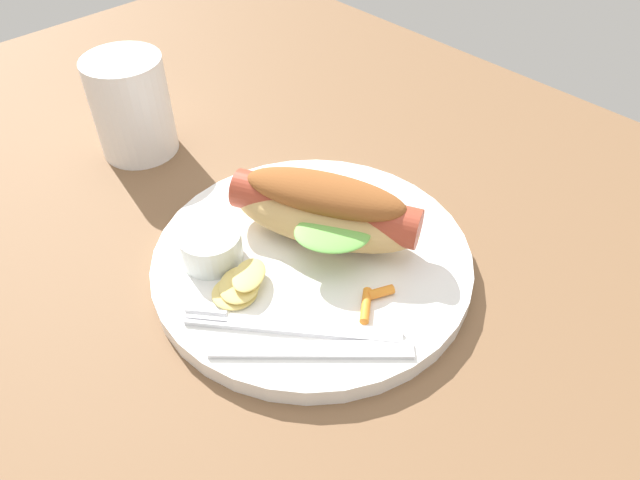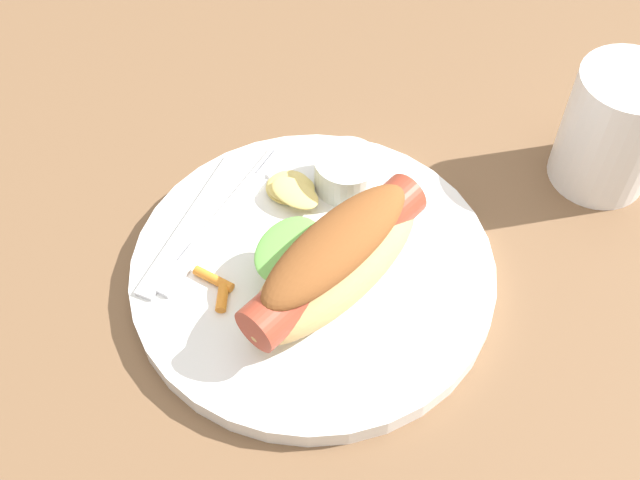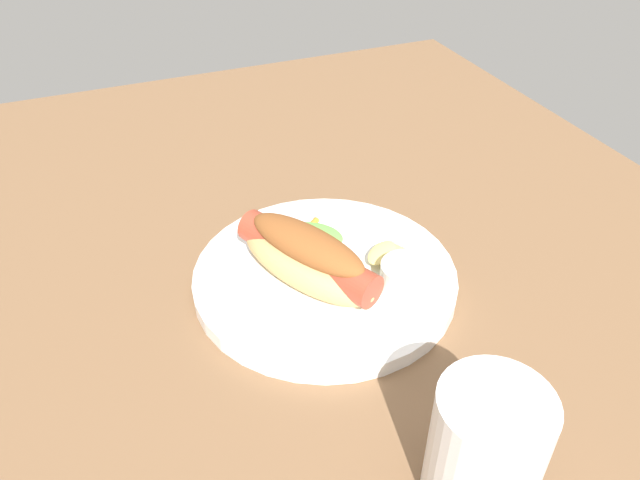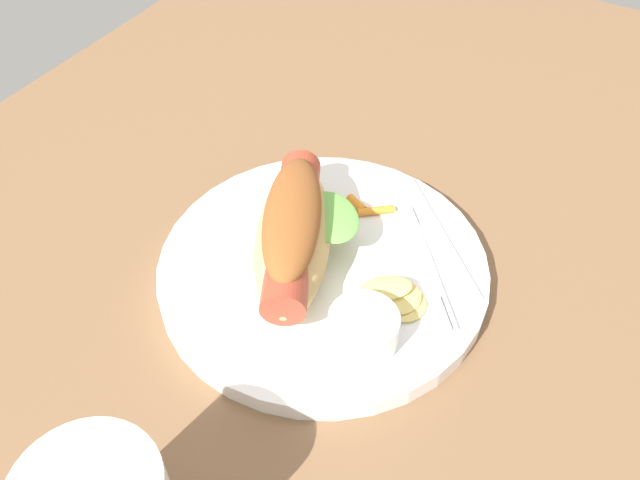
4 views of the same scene
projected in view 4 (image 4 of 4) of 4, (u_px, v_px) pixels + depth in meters
The scene contains 8 objects.
ground_plane at pixel (349, 303), 54.32cm from camera, with size 120.00×90.00×1.80cm, color brown.
plate at pixel (323, 269), 54.60cm from camera, with size 26.48×26.48×1.60cm, color white.
hot_dog at pixel (292, 234), 51.98cm from camera, with size 16.89×12.34×6.04cm.
sauce_ramekin at pixel (363, 329), 47.71cm from camera, with size 5.07×5.07×2.75cm, color white.
fork at pixel (420, 249), 54.73cm from camera, with size 13.12×11.09×0.40cm.
knife at pixel (437, 236), 55.81cm from camera, with size 14.50×1.40×0.36cm, color silver.
chips_pile at pixel (395, 298), 50.56cm from camera, with size 5.15×6.33×1.62cm.
carrot_garnish at pixel (367, 208), 57.89cm from camera, with size 2.49×4.34×0.76cm.
Camera 4 is at (30.66, 14.98, 41.73)cm, focal length 37.89 mm.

